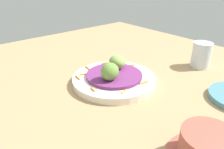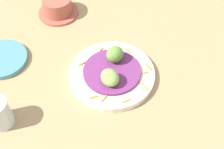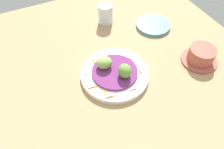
{
  "view_description": "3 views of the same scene",
  "coord_description": "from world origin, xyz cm",
  "px_view_note": "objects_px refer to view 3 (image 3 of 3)",
  "views": [
    {
      "loc": [
        33.79,
        42.1,
        30.24
      ],
      "look_at": [
        0.49,
        2.9,
        5.15
      ],
      "focal_mm": 34.24,
      "sensor_mm": 36.0,
      "label": 1
    },
    {
      "loc": [
        -38.51,
        -33.93,
        68.99
      ],
      "look_at": [
        -2.41,
        0.72,
        5.94
      ],
      "focal_mm": 50.26,
      "sensor_mm": 36.0,
      "label": 2
    },
    {
      "loc": [
        40.15,
        -18.31,
        58.87
      ],
      "look_at": [
        0.59,
        0.66,
        5.19
      ],
      "focal_mm": 34.32,
      "sensor_mm": 36.0,
      "label": 3
    }
  ],
  "objects_px": {
    "terracotta_bowl": "(201,56)",
    "main_plate": "(115,74)",
    "side_plate_small": "(153,25)",
    "guac_scoop_center": "(125,71)",
    "water_glass": "(105,14)",
    "guac_scoop_left": "(105,62)"
  },
  "relations": [
    {
      "from": "terracotta_bowl",
      "to": "main_plate",
      "type": "bearing_deg",
      "value": -102.68
    },
    {
      "from": "terracotta_bowl",
      "to": "side_plate_small",
      "type": "bearing_deg",
      "value": -170.35
    },
    {
      "from": "guac_scoop_center",
      "to": "water_glass",
      "type": "xyz_separation_m",
      "value": [
        -0.32,
        0.08,
        -0.01
      ]
    },
    {
      "from": "water_glass",
      "to": "guac_scoop_center",
      "type": "bearing_deg",
      "value": -13.58
    },
    {
      "from": "main_plate",
      "to": "guac_scoop_center",
      "type": "distance_m",
      "value": 0.06
    },
    {
      "from": "main_plate",
      "to": "side_plate_small",
      "type": "relative_size",
      "value": 1.62
    },
    {
      "from": "main_plate",
      "to": "guac_scoop_center",
      "type": "height_order",
      "value": "guac_scoop_center"
    },
    {
      "from": "guac_scoop_left",
      "to": "water_glass",
      "type": "height_order",
      "value": "water_glass"
    },
    {
      "from": "guac_scoop_left",
      "to": "guac_scoop_center",
      "type": "distance_m",
      "value": 0.07
    },
    {
      "from": "guac_scoop_center",
      "to": "side_plate_small",
      "type": "distance_m",
      "value": 0.32
    },
    {
      "from": "guac_scoop_center",
      "to": "side_plate_small",
      "type": "xyz_separation_m",
      "value": [
        -0.2,
        0.24,
        -0.04
      ]
    },
    {
      "from": "side_plate_small",
      "to": "water_glass",
      "type": "distance_m",
      "value": 0.2
    },
    {
      "from": "water_glass",
      "to": "terracotta_bowl",
      "type": "bearing_deg",
      "value": 30.56
    },
    {
      "from": "main_plate",
      "to": "terracotta_bowl",
      "type": "bearing_deg",
      "value": 77.32
    },
    {
      "from": "guac_scoop_left",
      "to": "water_glass",
      "type": "bearing_deg",
      "value": 155.49
    },
    {
      "from": "guac_scoop_left",
      "to": "guac_scoop_center",
      "type": "height_order",
      "value": "guac_scoop_center"
    },
    {
      "from": "guac_scoop_left",
      "to": "terracotta_bowl",
      "type": "height_order",
      "value": "guac_scoop_left"
    },
    {
      "from": "terracotta_bowl",
      "to": "guac_scoop_center",
      "type": "bearing_deg",
      "value": -97.37
    },
    {
      "from": "terracotta_bowl",
      "to": "water_glass",
      "type": "relative_size",
      "value": 1.56
    },
    {
      "from": "main_plate",
      "to": "guac_scoop_left",
      "type": "distance_m",
      "value": 0.05
    },
    {
      "from": "main_plate",
      "to": "side_plate_small",
      "type": "bearing_deg",
      "value": 123.21
    },
    {
      "from": "guac_scoop_center",
      "to": "terracotta_bowl",
      "type": "bearing_deg",
      "value": 82.63
    }
  ]
}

